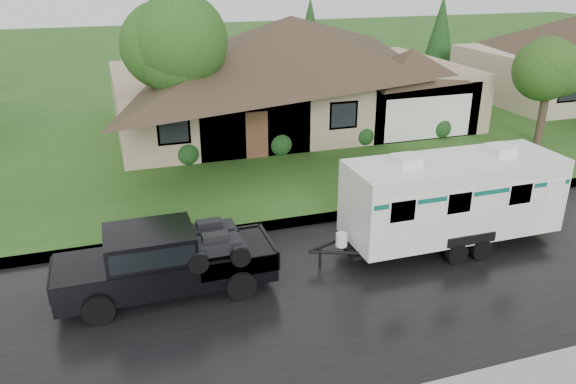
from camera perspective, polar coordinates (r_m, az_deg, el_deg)
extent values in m
plane|color=#29541A|center=(17.94, 8.39, -5.44)|extent=(140.00, 140.00, 0.00)
cube|color=black|center=(16.41, 11.47, -8.48)|extent=(140.00, 8.00, 0.01)
cube|color=gray|center=(19.72, 5.55, -2.37)|extent=(140.00, 0.50, 0.15)
cube|color=#29541A|center=(31.11, -3.84, 7.03)|extent=(140.00, 26.00, 0.15)
cube|color=gray|center=(30.35, 0.28, 9.75)|extent=(18.00, 10.00, 3.00)
pyramid|color=#3A2D20|center=(29.72, 0.30, 17.48)|extent=(19.44, 10.80, 2.60)
cube|color=gray|center=(29.89, 12.14, 8.76)|extent=(5.76, 4.00, 2.70)
cylinder|color=#382B1E|center=(24.50, -10.70, 6.32)|extent=(0.45, 0.45, 3.05)
sphere|color=#2E601F|center=(23.82, -11.29, 14.06)|extent=(4.21, 4.21, 4.21)
cylinder|color=#382B1E|center=(29.53, 24.35, 6.69)|extent=(0.38, 0.38, 2.29)
sphere|color=#325E1E|center=(29.03, 25.14, 11.43)|extent=(3.16, 3.16, 3.16)
sphere|color=#143814|center=(24.80, -10.19, 4.07)|extent=(1.00, 1.00, 1.00)
sphere|color=#143814|center=(25.66, -0.86, 5.05)|extent=(1.00, 1.00, 1.00)
sphere|color=#143814|center=(27.15, 7.67, 5.83)|extent=(1.00, 1.00, 1.00)
sphere|color=#143814|center=(29.17, 15.19, 6.41)|extent=(1.00, 1.00, 1.00)
cube|color=black|center=(15.44, -12.22, -7.51)|extent=(5.67, 1.89, 0.81)
cube|color=black|center=(15.32, -20.08, -7.61)|extent=(1.51, 1.84, 0.33)
cube|color=black|center=(15.08, -13.87, -5.29)|extent=(2.27, 1.78, 0.85)
cube|color=black|center=(15.05, -13.89, -5.13)|extent=(2.08, 1.82, 0.52)
cube|color=black|center=(15.57, -5.68, -6.01)|extent=(2.08, 1.80, 0.06)
cylinder|color=black|center=(14.81, -18.70, -11.22)|extent=(0.79, 0.30, 0.79)
cylinder|color=black|center=(16.40, -18.79, -7.74)|extent=(0.79, 0.30, 0.79)
cylinder|color=black|center=(15.05, -4.81, -9.39)|extent=(0.79, 0.30, 0.79)
cylinder|color=black|center=(16.62, -6.33, -6.16)|extent=(0.79, 0.30, 0.79)
cube|color=silver|center=(17.83, 16.38, -0.37)|extent=(6.62, 2.27, 2.32)
cube|color=black|center=(18.35, 15.94, -4.11)|extent=(7.00, 1.13, 0.13)
cube|color=#0B5347|center=(17.65, 16.56, 1.16)|extent=(6.49, 2.29, 0.13)
cube|color=white|center=(16.50, 11.95, 3.11)|extent=(0.66, 0.76, 0.30)
cube|color=white|center=(18.27, 20.78, 4.00)|extent=(0.66, 0.76, 0.30)
cylinder|color=black|center=(17.34, 16.75, -6.00)|extent=(0.66, 0.23, 0.66)
cylinder|color=black|center=(18.99, 13.03, -3.04)|extent=(0.66, 0.23, 0.66)
cylinder|color=black|center=(17.81, 19.02, -5.52)|extent=(0.66, 0.23, 0.66)
cylinder|color=black|center=(19.42, 15.20, -2.67)|extent=(0.66, 0.23, 0.66)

